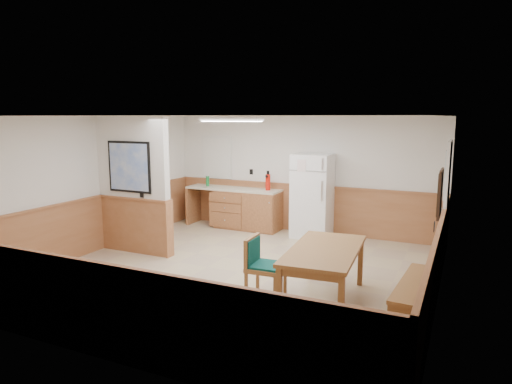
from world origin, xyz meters
The scene contains 20 objects.
ground centered at (0.00, 0.00, 0.00)m, with size 6.00×6.00×0.00m, color tan.
ceiling centered at (0.00, 0.00, 2.50)m, with size 6.00×6.00×0.02m, color white.
back_wall centered at (0.00, 3.00, 1.25)m, with size 6.00×0.02×2.50m, color white.
right_wall centered at (3.00, 0.00, 1.25)m, with size 0.02×6.00×2.50m, color white.
left_wall centered at (-3.00, 0.00, 1.25)m, with size 0.02×6.00×2.50m, color white.
wainscot_back centered at (0.00, 2.98, 0.50)m, with size 6.00×0.04×1.00m, color #A66A42.
wainscot_right centered at (2.98, 0.00, 0.50)m, with size 0.04×6.00×1.00m, color #A66A42.
wainscot_left centered at (-2.98, 0.00, 0.50)m, with size 0.04×6.00×1.00m, color #A66A42.
partition_wall centered at (-2.25, 0.19, 1.23)m, with size 1.50×0.20×2.50m.
kitchen_counter centered at (-1.21, 2.68, 0.46)m, with size 2.20×0.61×1.00m.
exterior_door centered at (2.96, 1.90, 1.05)m, with size 0.07×1.02×2.15m.
kitchen_window centered at (-2.10, 2.98, 1.55)m, with size 0.80×0.04×1.00m.
wall_painting centered at (2.97, -0.30, 1.55)m, with size 0.04×0.50×0.60m.
fluorescent_fixture centered at (-0.80, 1.30, 2.45)m, with size 1.20×0.30×0.09m.
refrigerator centered at (0.38, 2.63, 0.87)m, with size 0.77×0.72×1.74m.
dining_table centered at (1.59, -0.59, 0.66)m, with size 1.01×1.81×0.75m.
dining_bench centered at (2.75, -0.54, 0.34)m, with size 0.44×1.55×0.45m.
dining_chair centered at (0.73, -0.77, 0.49)m, with size 0.69×0.50×0.85m.
fire_extinguisher centered at (-0.67, 2.73, 1.09)m, with size 0.13×0.13×0.43m.
soap_bottle centered at (-2.19, 2.70, 1.02)m, with size 0.07×0.07×0.23m, color #167D35.
Camera 1 is at (3.25, -6.31, 2.49)m, focal length 32.00 mm.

